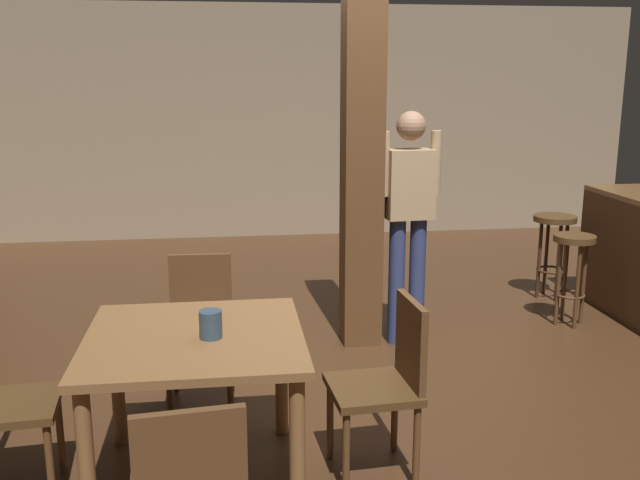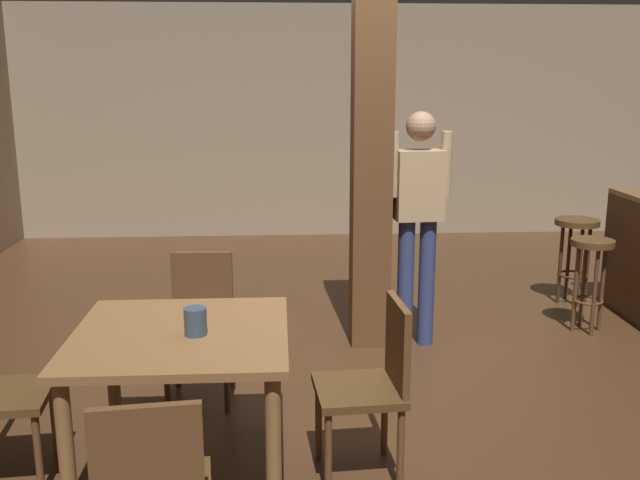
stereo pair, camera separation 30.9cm
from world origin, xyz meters
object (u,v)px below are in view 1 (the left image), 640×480
object	(u,v)px
chair_north	(201,322)
bar_stool_near	(573,259)
standing_person	(409,211)
dining_table	(195,358)
bar_stool_mid	(554,235)
chair_east	(388,377)
napkin_cup	(211,324)

from	to	relation	value
chair_north	bar_stool_near	bearing A→B (deg)	19.16
standing_person	bar_stool_near	bearing A→B (deg)	8.18
bar_stool_near	dining_table	bearing A→B (deg)	-146.13
bar_stool_near	bar_stool_mid	bearing A→B (deg)	76.22
chair_north	standing_person	xyz separation A→B (m)	(1.49, 0.80, 0.50)
chair_east	dining_table	bearing A→B (deg)	178.88
chair_north	standing_person	world-z (taller)	standing_person
bar_stool_near	bar_stool_mid	distance (m)	0.73
standing_person	bar_stool_mid	bearing A→B (deg)	30.03
dining_table	standing_person	xyz separation A→B (m)	(1.48, 1.73, 0.35)
dining_table	napkin_cup	size ratio (longest dim) A/B	7.75
chair_north	napkin_cup	world-z (taller)	same
chair_east	chair_north	distance (m)	1.34
napkin_cup	chair_north	bearing A→B (deg)	95.19
bar_stool_near	bar_stool_mid	size ratio (longest dim) A/B	0.98
napkin_cup	bar_stool_near	size ratio (longest dim) A/B	0.18
dining_table	standing_person	size ratio (longest dim) A/B	0.59
napkin_cup	standing_person	size ratio (longest dim) A/B	0.08
bar_stool_mid	chair_north	bearing A→B (deg)	-150.78
dining_table	chair_north	bearing A→B (deg)	90.59
napkin_cup	bar_stool_mid	xyz separation A→B (m)	(2.97, 2.69, -0.26)
chair_east	bar_stool_near	xyz separation A→B (m)	(1.95, 1.95, 0.04)
chair_north	napkin_cup	bearing A→B (deg)	-84.81
chair_north	bar_stool_near	xyz separation A→B (m)	(2.89, 1.00, 0.04)
standing_person	bar_stool_near	size ratio (longest dim) A/B	2.33
chair_north	bar_stool_mid	bearing A→B (deg)	29.22
napkin_cup	bar_stool_mid	world-z (taller)	napkin_cup
chair_east	chair_north	size ratio (longest dim) A/B	1.00
bar_stool_mid	dining_table	bearing A→B (deg)	-139.13
standing_person	bar_stool_mid	distance (m)	1.87
napkin_cup	standing_person	bearing A→B (deg)	51.87
dining_table	bar_stool_mid	xyz separation A→B (m)	(3.05, 2.64, -0.08)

